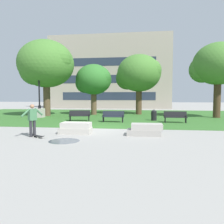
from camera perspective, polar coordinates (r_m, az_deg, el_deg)
name	(u,v)px	position (r m, az deg, el deg)	size (l,w,h in m)	color
ground_plane	(97,128)	(14.51, -3.88, -4.31)	(140.00, 140.00, 0.00)	gray
grass_lawn	(115,115)	(24.33, 0.72, -0.91)	(40.00, 20.00, 0.02)	#336628
concrete_block_center	(76,128)	(12.64, -9.43, -4.19)	(1.80, 0.90, 0.64)	#B2ADA3
concrete_block_left	(145,130)	(12.02, 8.64, -4.60)	(1.89, 0.90, 0.64)	#9E9991
person_skateboarder	(32,118)	(12.14, -20.08, -1.55)	(0.64, 1.32, 1.71)	#28282D
skateboard	(37,136)	(11.94, -18.91, -5.91)	(0.97, 0.72, 0.14)	black
puddle	(64,141)	(10.68, -12.38, -7.39)	(1.47, 1.47, 0.01)	#47515B
park_bench_near_left	(113,116)	(17.92, 0.30, -0.98)	(1.82, 0.60, 0.90)	#1E232D
park_bench_near_right	(80,115)	(18.97, -8.46, -0.74)	(1.86, 0.79, 0.90)	black
park_bench_far_left	(175,116)	(18.21, 16.20, -1.06)	(1.81, 0.57, 0.90)	black
lamp_post_left	(40,107)	(23.06, -18.40, 1.21)	(1.32, 0.80, 5.11)	#ADA89E
tree_near_right	(46,65)	(25.08, -16.98, 11.73)	(6.26, 5.96, 8.14)	brown
tree_near_left	(138,74)	(26.09, 6.93, 9.87)	(5.34, 5.08, 6.99)	#4C3823
tree_far_right	(217,65)	(24.21, 25.84, 11.07)	(5.09, 4.85, 7.37)	#42301E
tree_far_left	(93,80)	(25.47, -4.92, 8.28)	(4.30, 4.09, 5.80)	brown
trash_bin	(154,115)	(19.44, 10.89, -0.76)	(0.49, 0.49, 0.96)	black
building_facade_distant	(108,72)	(39.24, -0.94, 10.49)	(22.01, 1.03, 13.07)	gray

